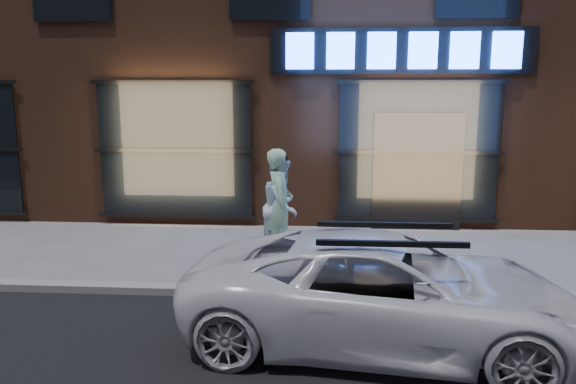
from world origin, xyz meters
The scene contains 5 objects.
ground centered at (0.00, 0.00, 0.00)m, with size 90.00×90.00×0.00m, color slate.
curb centered at (0.00, 0.00, 0.06)m, with size 60.00×0.25×0.12m, color gray.
man_bowtie centered at (-2.64, 1.88, 0.94)m, with size 0.69×0.45×1.89m, color #ABE1BB.
man_cap centered at (-2.62, 1.98, 0.87)m, with size 0.84×0.66×1.74m, color white.
white_suv centered at (-1.15, -1.39, 0.64)m, with size 2.11×4.58×1.27m, color white.
Camera 1 is at (-1.86, -7.51, 2.98)m, focal length 35.00 mm.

